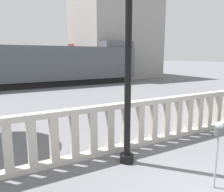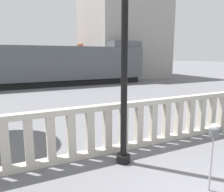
{
  "view_description": "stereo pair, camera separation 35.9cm",
  "coord_description": "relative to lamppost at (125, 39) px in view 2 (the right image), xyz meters",
  "views": [
    {
      "loc": [
        -3.44,
        -1.7,
        2.68
      ],
      "look_at": [
        -0.14,
        4.35,
        1.39
      ],
      "focal_mm": 35.0,
      "sensor_mm": 36.0,
      "label": 1
    },
    {
      "loc": [
        -3.12,
        -1.86,
        2.68
      ],
      "look_at": [
        -0.14,
        4.35,
        1.39
      ],
      "focal_mm": 35.0,
      "sensor_mm": 36.0,
      "label": 2
    }
  ],
  "objects": [
    {
      "name": "lamppost",
      "position": [
        0.0,
        0.0,
        0.0
      ],
      "size": [
        0.35,
        0.35,
        5.84
      ],
      "color": "black",
      "rests_on": "ground"
    },
    {
      "name": "train_far",
      "position": [
        -0.1,
        24.35,
        -1.16
      ],
      "size": [
        19.61,
        2.95,
        4.16
      ],
      "color": "black",
      "rests_on": "ground"
    },
    {
      "name": "balustrade",
      "position": [
        0.63,
        0.69,
        -2.35
      ],
      "size": [
        16.27,
        0.24,
        1.38
      ],
      "color": "#BCB5A8",
      "rests_on": "ground"
    },
    {
      "name": "parking_meter",
      "position": [
        0.98,
        -1.79,
        -1.9
      ],
      "size": [
        0.18,
        0.18,
        1.41
      ],
      "color": "#99999E",
      "rests_on": "ground"
    },
    {
      "name": "building_block",
      "position": [
        11.01,
        20.81,
        2.17
      ],
      "size": [
        8.82,
        9.57,
        10.42
      ],
      "color": "gray",
      "rests_on": "ground"
    }
  ]
}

